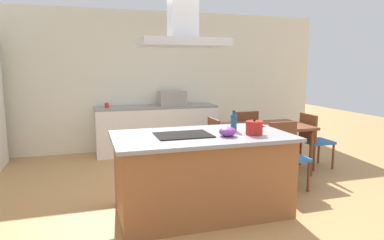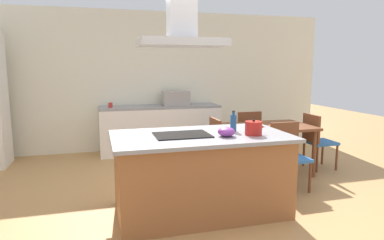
{
  "view_description": "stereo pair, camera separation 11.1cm",
  "coord_description": "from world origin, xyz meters",
  "px_view_note": "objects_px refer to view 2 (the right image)",
  "views": [
    {
      "loc": [
        -1.2,
        -3.53,
        1.65
      ],
      "look_at": [
        0.01,
        0.4,
        1.0
      ],
      "focal_mm": 32.11,
      "sensor_mm": 36.0,
      "label": 1
    },
    {
      "loc": [
        -1.09,
        -3.56,
        1.65
      ],
      "look_at": [
        0.01,
        0.4,
        1.0
      ],
      "focal_mm": 32.11,
      "sensor_mm": 36.0,
      "label": 2
    }
  ],
  "objects_px": {
    "olive_oil_bottle": "(233,123)",
    "dining_table": "(265,131)",
    "countertop_microwave": "(175,98)",
    "coffee_mug_red": "(110,105)",
    "chair_at_left_end": "(208,145)",
    "chair_at_right_end": "(316,138)",
    "mixing_bowl": "(226,132)",
    "chair_facing_back_wall": "(247,133)",
    "chair_facing_island": "(288,151)",
    "cooktop": "(182,135)",
    "tea_kettle": "(254,128)",
    "range_hood": "(182,22)"
  },
  "relations": [
    {
      "from": "mixing_bowl",
      "to": "chair_facing_island",
      "type": "distance_m",
      "value": 1.37
    },
    {
      "from": "tea_kettle",
      "to": "olive_oil_bottle",
      "type": "relative_size",
      "value": 0.99
    },
    {
      "from": "chair_at_left_end",
      "to": "chair_at_right_end",
      "type": "height_order",
      "value": "same"
    },
    {
      "from": "countertop_microwave",
      "to": "chair_at_right_end",
      "type": "height_order",
      "value": "countertop_microwave"
    },
    {
      "from": "cooktop",
      "to": "olive_oil_bottle",
      "type": "xyz_separation_m",
      "value": [
        0.63,
        0.08,
        0.1
      ]
    },
    {
      "from": "cooktop",
      "to": "coffee_mug_red",
      "type": "relative_size",
      "value": 6.67
    },
    {
      "from": "olive_oil_bottle",
      "to": "dining_table",
      "type": "bearing_deg",
      "value": 47.17
    },
    {
      "from": "range_hood",
      "to": "coffee_mug_red",
      "type": "bearing_deg",
      "value": 102.83
    },
    {
      "from": "mixing_bowl",
      "to": "chair_facing_back_wall",
      "type": "height_order",
      "value": "mixing_bowl"
    },
    {
      "from": "chair_facing_back_wall",
      "to": "countertop_microwave",
      "type": "bearing_deg",
      "value": 132.08
    },
    {
      "from": "olive_oil_bottle",
      "to": "chair_at_left_end",
      "type": "distance_m",
      "value": 1.14
    },
    {
      "from": "olive_oil_bottle",
      "to": "range_hood",
      "type": "xyz_separation_m",
      "value": [
        -0.63,
        -0.08,
        1.1
      ]
    },
    {
      "from": "range_hood",
      "to": "chair_at_left_end",
      "type": "bearing_deg",
      "value": 58.87
    },
    {
      "from": "chair_facing_island",
      "to": "chair_at_right_end",
      "type": "bearing_deg",
      "value": 36.01
    },
    {
      "from": "dining_table",
      "to": "chair_at_left_end",
      "type": "bearing_deg",
      "value": 180.0
    },
    {
      "from": "chair_facing_back_wall",
      "to": "range_hood",
      "type": "distance_m",
      "value": 2.86
    },
    {
      "from": "chair_at_right_end",
      "to": "range_hood",
      "type": "bearing_deg",
      "value": -156.14
    },
    {
      "from": "countertop_microwave",
      "to": "chair_facing_island",
      "type": "distance_m",
      "value": 2.69
    },
    {
      "from": "cooktop",
      "to": "countertop_microwave",
      "type": "bearing_deg",
      "value": 78.6
    },
    {
      "from": "olive_oil_bottle",
      "to": "range_hood",
      "type": "relative_size",
      "value": 0.27
    },
    {
      "from": "chair_at_left_end",
      "to": "chair_facing_back_wall",
      "type": "height_order",
      "value": "same"
    },
    {
      "from": "coffee_mug_red",
      "to": "chair_at_right_end",
      "type": "height_order",
      "value": "coffee_mug_red"
    },
    {
      "from": "coffee_mug_red",
      "to": "chair_at_right_end",
      "type": "xyz_separation_m",
      "value": [
        3.14,
        -1.73,
        -0.44
      ]
    },
    {
      "from": "dining_table",
      "to": "chair_at_left_end",
      "type": "distance_m",
      "value": 0.93
    },
    {
      "from": "mixing_bowl",
      "to": "coffee_mug_red",
      "type": "bearing_deg",
      "value": 109.9
    },
    {
      "from": "mixing_bowl",
      "to": "range_hood",
      "type": "distance_m",
      "value": 1.25
    },
    {
      "from": "chair_facing_island",
      "to": "range_hood",
      "type": "height_order",
      "value": "range_hood"
    },
    {
      "from": "cooktop",
      "to": "chair_at_left_end",
      "type": "relative_size",
      "value": 0.67
    },
    {
      "from": "cooktop",
      "to": "chair_at_left_end",
      "type": "height_order",
      "value": "cooktop"
    },
    {
      "from": "dining_table",
      "to": "chair_at_right_end",
      "type": "height_order",
      "value": "chair_at_right_end"
    },
    {
      "from": "olive_oil_bottle",
      "to": "chair_at_right_end",
      "type": "distance_m",
      "value": 2.19
    },
    {
      "from": "chair_at_right_end",
      "to": "tea_kettle",
      "type": "bearing_deg",
      "value": -143.39
    },
    {
      "from": "dining_table",
      "to": "chair_facing_island",
      "type": "relative_size",
      "value": 1.57
    },
    {
      "from": "chair_facing_island",
      "to": "chair_facing_back_wall",
      "type": "height_order",
      "value": "same"
    },
    {
      "from": "chair_facing_island",
      "to": "mixing_bowl",
      "type": "bearing_deg",
      "value": -151.37
    },
    {
      "from": "coffee_mug_red",
      "to": "chair_at_left_end",
      "type": "bearing_deg",
      "value": -52.79
    },
    {
      "from": "chair_at_right_end",
      "to": "chair_facing_back_wall",
      "type": "relative_size",
      "value": 1.0
    },
    {
      "from": "countertop_microwave",
      "to": "coffee_mug_red",
      "type": "height_order",
      "value": "countertop_microwave"
    },
    {
      "from": "countertop_microwave",
      "to": "chair_at_left_end",
      "type": "xyz_separation_m",
      "value": [
        0.09,
        -1.77,
        -0.53
      ]
    },
    {
      "from": "cooktop",
      "to": "coffee_mug_red",
      "type": "height_order",
      "value": "coffee_mug_red"
    },
    {
      "from": "olive_oil_bottle",
      "to": "chair_at_right_end",
      "type": "bearing_deg",
      "value": 28.79
    },
    {
      "from": "chair_at_right_end",
      "to": "chair_facing_back_wall",
      "type": "bearing_deg",
      "value": 143.99
    },
    {
      "from": "range_hood",
      "to": "mixing_bowl",
      "type": "bearing_deg",
      "value": -22.09
    },
    {
      "from": "coffee_mug_red",
      "to": "chair_facing_back_wall",
      "type": "bearing_deg",
      "value": -25.52
    },
    {
      "from": "tea_kettle",
      "to": "coffee_mug_red",
      "type": "relative_size",
      "value": 2.65
    },
    {
      "from": "coffee_mug_red",
      "to": "chair_facing_island",
      "type": "bearing_deg",
      "value": -47.06
    },
    {
      "from": "tea_kettle",
      "to": "mixing_bowl",
      "type": "relative_size",
      "value": 1.28
    },
    {
      "from": "countertop_microwave",
      "to": "chair_facing_island",
      "type": "height_order",
      "value": "countertop_microwave"
    },
    {
      "from": "coffee_mug_red",
      "to": "olive_oil_bottle",
      "type": "bearing_deg",
      "value": -65.11
    },
    {
      "from": "tea_kettle",
      "to": "range_hood",
      "type": "bearing_deg",
      "value": 166.41
    }
  ]
}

